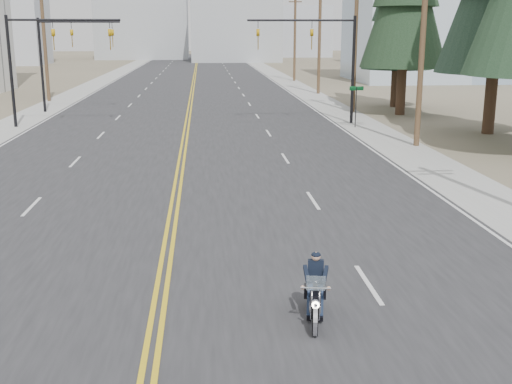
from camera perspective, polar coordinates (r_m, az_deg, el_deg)
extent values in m
plane|color=#776D56|center=(11.96, -9.62, -16.22)|extent=(400.00, 400.00, 0.00)
cube|color=#303033|center=(80.52, -5.56, 9.74)|extent=(20.00, 200.00, 0.01)
cube|color=#A5A5A0|center=(81.49, -13.78, 9.46)|extent=(3.00, 200.00, 0.01)
cube|color=#A5A5A0|center=(81.19, 2.71, 9.83)|extent=(3.00, 200.00, 0.01)
cylinder|color=black|center=(44.05, -20.95, 9.92)|extent=(0.20, 0.20, 7.00)
cylinder|color=black|center=(43.16, -16.73, 14.44)|extent=(7.00, 0.14, 0.14)
imported|color=#BF8C0C|center=(43.30, -17.59, 13.51)|extent=(0.21, 0.26, 1.30)
imported|color=#BF8C0C|center=(42.69, -12.88, 13.81)|extent=(0.21, 0.26, 1.30)
cylinder|color=black|center=(43.51, 8.62, 10.63)|extent=(0.20, 0.20, 7.00)
cylinder|color=black|center=(42.79, 4.05, 14.99)|extent=(7.00, 0.14, 0.14)
imported|color=#BF8C0C|center=(42.89, 4.99, 14.10)|extent=(0.21, 0.26, 1.30)
imported|color=#BF8C0C|center=(42.45, 0.18, 14.15)|extent=(0.21, 0.26, 1.30)
cylinder|color=black|center=(51.78, -18.53, 10.60)|extent=(0.20, 0.20, 7.00)
cylinder|color=black|center=(51.11, -15.45, 14.38)|extent=(6.00, 0.14, 0.14)
imported|color=#BF8C0C|center=(51.22, -16.07, 13.61)|extent=(0.21, 0.26, 1.30)
imported|color=#BF8C0C|center=(50.74, -12.65, 13.81)|extent=(0.21, 0.26, 1.30)
cylinder|color=black|center=(41.72, 8.86, 7.45)|extent=(0.06, 0.06, 2.60)
cube|color=#0C5926|center=(41.60, 8.93, 9.09)|extent=(0.90, 0.03, 0.25)
cylinder|color=brown|center=(35.20, 14.61, 13.24)|extent=(0.30, 0.30, 11.50)
cylinder|color=brown|center=(49.63, 8.83, 13.34)|extent=(0.30, 0.30, 11.00)
cylinder|color=brown|center=(64.32, 5.67, 13.79)|extent=(0.30, 0.30, 11.50)
cylinder|color=brown|center=(81.10, 3.47, 13.70)|extent=(0.30, 0.30, 11.00)
cube|color=brown|center=(81.18, 3.52, 16.52)|extent=(1.60, 0.12, 0.12)
cylinder|color=brown|center=(59.86, -18.29, 12.68)|extent=(0.30, 0.30, 10.50)
cube|color=#B7BCC6|center=(130.48, -21.57, 15.33)|extent=(14.00, 12.00, 22.00)
cube|color=#ADB2B7|center=(135.48, -1.85, 14.49)|extent=(18.00, 14.00, 14.00)
cube|color=#B7BCC6|center=(126.47, 13.68, 15.05)|extent=(16.00, 12.00, 18.00)
cube|color=#B7BCC6|center=(162.07, 3.88, 14.05)|extent=(14.00, 14.00, 12.00)
cylinder|color=#382619|center=(41.16, 20.09, 7.41)|extent=(0.80, 0.80, 3.64)
cylinder|color=#382619|center=(48.91, 12.76, 8.74)|extent=(0.61, 0.61, 3.47)
cylinder|color=#382619|center=(54.14, 12.27, 9.03)|extent=(0.71, 0.71, 3.06)
cone|color=black|center=(53.98, 12.61, 15.50)|extent=(5.70, 5.70, 9.17)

